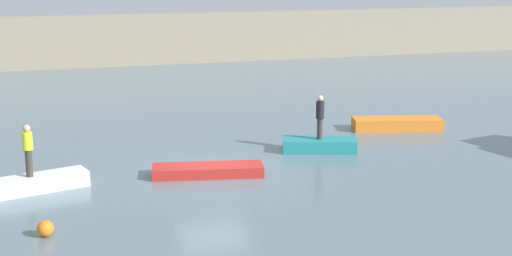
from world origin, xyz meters
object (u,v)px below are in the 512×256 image
object	(u,v)px
person_hiviz_shirt	(28,148)
rowboat_red	(208,170)
person_dark_shirt	(320,115)
rowboat_teal	(319,145)
rowboat_orange	(397,124)
rowboat_white	(31,184)
mooring_buoy	(45,229)

from	to	relation	value
person_hiviz_shirt	rowboat_red	bearing A→B (deg)	-0.02
person_dark_shirt	person_hiviz_shirt	size ratio (longest dim) A/B	1.01
rowboat_red	person_dark_shirt	size ratio (longest dim) A/B	2.22
rowboat_teal	rowboat_orange	bearing A→B (deg)	46.39
rowboat_white	person_dark_shirt	world-z (taller)	person_dark_shirt
rowboat_white	rowboat_teal	xyz separation A→B (m)	(10.95, 1.89, -0.01)
rowboat_teal	person_dark_shirt	world-z (taller)	person_dark_shirt
rowboat_orange	mooring_buoy	bearing A→B (deg)	-135.46
rowboat_red	rowboat_orange	size ratio (longest dim) A/B	0.99
rowboat_red	rowboat_teal	world-z (taller)	rowboat_teal
mooring_buoy	rowboat_red	bearing A→B (deg)	36.99
rowboat_white	person_hiviz_shirt	size ratio (longest dim) A/B	2.15
rowboat_teal	rowboat_orange	world-z (taller)	rowboat_orange
rowboat_red	rowboat_teal	bearing A→B (deg)	32.50
rowboat_red	person_hiviz_shirt	distance (m)	6.07
rowboat_orange	person_dark_shirt	bearing A→B (deg)	-137.52
person_hiviz_shirt	rowboat_white	bearing A→B (deg)	3.58
rowboat_red	person_dark_shirt	world-z (taller)	person_dark_shirt
rowboat_red	person_dark_shirt	distance (m)	5.52
rowboat_white	rowboat_red	xyz separation A→B (m)	(5.93, -0.00, -0.07)
rowboat_teal	person_hiviz_shirt	xyz separation A→B (m)	(-10.95, -1.89, 1.23)
rowboat_white	person_dark_shirt	distance (m)	11.18
person_hiviz_shirt	mooring_buoy	size ratio (longest dim) A/B	3.76
rowboat_teal	mooring_buoy	size ratio (longest dim) A/B	6.29
rowboat_white	person_hiviz_shirt	world-z (taller)	person_hiviz_shirt
rowboat_white	rowboat_red	world-z (taller)	rowboat_white
rowboat_white	rowboat_orange	size ratio (longest dim) A/B	0.94
rowboat_white	rowboat_red	distance (m)	5.93
person_dark_shirt	person_hiviz_shirt	distance (m)	11.11
rowboat_red	mooring_buoy	distance (m)	7.03
rowboat_red	person_hiviz_shirt	xyz separation A→B (m)	(-5.93, 0.00, 1.29)
person_dark_shirt	mooring_buoy	xyz separation A→B (m)	(-10.64, -6.12, -1.24)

